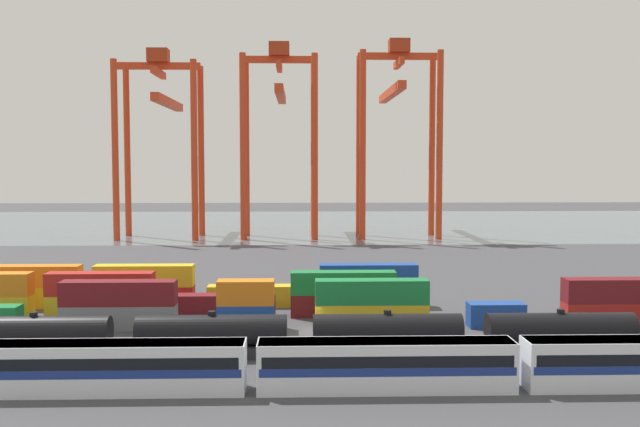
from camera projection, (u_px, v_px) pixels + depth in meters
name	position (u px, v px, depth m)	size (l,w,h in m)	color
ground_plane	(306.00, 273.00, 114.29)	(420.00, 420.00, 0.00)	#424247
harbour_water	(303.00, 224.00, 209.11)	(400.00, 110.00, 0.01)	slate
passenger_train	(386.00, 363.00, 54.92)	(61.50, 3.14, 3.90)	silver
freight_tank_row	(387.00, 334.00, 64.87)	(77.57, 2.77, 4.23)	#232326
shipping_container_1	(119.00, 317.00, 75.35)	(12.10, 2.44, 2.60)	slate
shipping_container_2	(119.00, 293.00, 75.17)	(12.10, 2.44, 2.60)	maroon
shipping_container_3	(246.00, 316.00, 75.73)	(6.04, 2.44, 2.60)	#1C4299
shipping_container_4	(246.00, 292.00, 75.55)	(6.04, 2.44, 2.60)	orange
shipping_container_5	(372.00, 316.00, 76.12)	(12.10, 2.44, 2.60)	gold
shipping_container_6	(372.00, 292.00, 75.94)	(12.10, 2.44, 2.60)	#197538
shipping_container_7	(496.00, 315.00, 76.50)	(6.04, 2.44, 2.60)	#1C4299
shipping_container_8	(619.00, 314.00, 76.89)	(12.10, 2.44, 2.60)	#AD211C
shipping_container_9	(620.00, 290.00, 76.71)	(12.10, 2.44, 2.60)	maroon
shipping_container_12	(101.00, 306.00, 81.16)	(12.10, 2.44, 2.60)	gold
shipping_container_13	(100.00, 284.00, 80.98)	(12.10, 2.44, 2.60)	#AD211C
shipping_container_14	(223.00, 306.00, 81.56)	(12.10, 2.44, 2.60)	maroon
shipping_container_15	(343.00, 305.00, 81.95)	(12.10, 2.44, 2.60)	maroon
shipping_container_16	(343.00, 283.00, 81.77)	(12.10, 2.44, 2.60)	#197538
shipping_container_17	(31.00, 297.00, 86.78)	(12.10, 2.44, 2.60)	gold
shipping_container_18	(31.00, 276.00, 86.60)	(12.10, 2.44, 2.60)	orange
shipping_container_19	(145.00, 296.00, 87.18)	(12.10, 2.44, 2.60)	#AD211C
shipping_container_20	(144.00, 275.00, 87.00)	(12.10, 2.44, 2.60)	gold
shipping_container_21	(257.00, 296.00, 87.57)	(12.10, 2.44, 2.60)	gold
shipping_container_22	(368.00, 295.00, 87.97)	(12.10, 2.44, 2.60)	gold
shipping_container_23	(368.00, 274.00, 87.79)	(12.10, 2.44, 2.60)	#1C4299
gantry_crane_west	(161.00, 123.00, 169.89)	(19.60, 35.17, 44.58)	red
gantry_crane_central	(280.00, 119.00, 170.58)	(18.12, 34.29, 46.19)	red
gantry_crane_east	(397.00, 116.00, 172.09)	(19.55, 39.29, 47.08)	red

